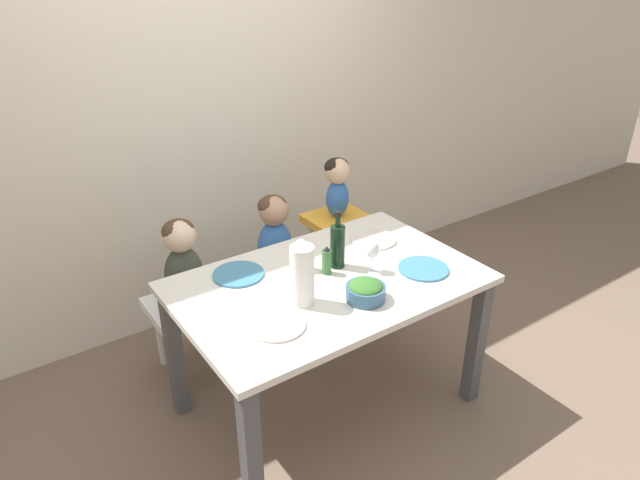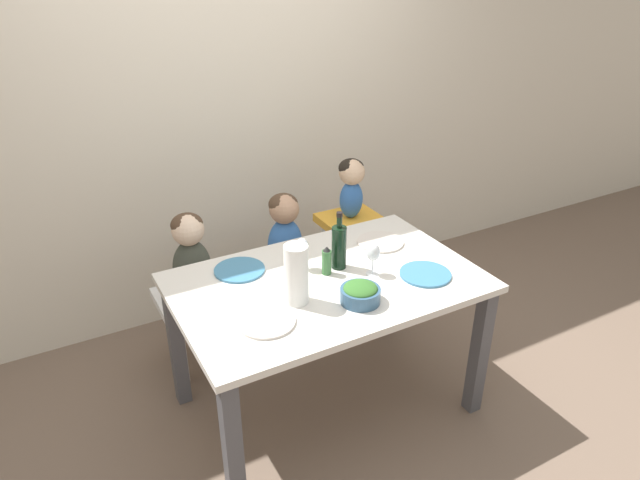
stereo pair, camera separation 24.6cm
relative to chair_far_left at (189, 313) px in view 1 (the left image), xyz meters
The scene contains 19 objects.
ground_plane 0.90m from the chair_far_left, 55.55° to the right, with size 14.00×14.00×0.00m, color #705B4C.
wall_back 1.21m from the chair_far_left, 50.27° to the left, with size 10.00×0.06×2.70m.
dining_table 0.86m from the chair_far_left, 55.55° to the right, with size 1.43×0.91×0.77m.
chair_far_left is the anchor object (origin of this frame).
chair_far_center 0.56m from the chair_far_left, ahead, with size 0.42×0.37×0.45m.
chair_right_highchair 1.02m from the chair_far_left, ahead, with size 0.36×0.32×0.70m.
person_child_left 0.34m from the chair_far_left, 90.00° to the left, with size 0.21×0.18×0.48m.
person_child_center 0.65m from the chair_far_left, ahead, with size 0.21×0.18×0.48m.
person_baby_right 1.14m from the chair_far_left, ahead, with size 0.15×0.16×0.37m.
wine_bottle 0.96m from the chair_far_left, 46.15° to the right, with size 0.07×0.07×0.29m.
paper_towel_roll 0.96m from the chair_far_left, 71.93° to the right, with size 0.11×0.11×0.28m.
wine_glass_near 1.11m from the chair_far_left, 46.97° to the right, with size 0.06×0.06×0.16m.
wine_glass_far 0.83m from the chair_far_left, 51.76° to the right, with size 0.06×0.06×0.16m.
salad_bowl_large 1.12m from the chair_far_left, 61.27° to the right, with size 0.18×0.18×0.09m.
dinner_plate_front_left 0.94m from the chair_far_left, 85.64° to the right, with size 0.25×0.25×0.01m.
dinner_plate_back_left 0.57m from the chair_far_left, 72.06° to the right, with size 0.25×0.25×0.01m.
dinner_plate_back_right 1.09m from the chair_far_left, 28.12° to the right, with size 0.25×0.25×0.01m.
dinner_plate_front_right 1.30m from the chair_far_left, 43.92° to the right, with size 0.25×0.25×0.01m.
condiment_bottle_hot_sauce 0.91m from the chair_far_left, 51.82° to the right, with size 0.05×0.05×0.15m.
Camera 1 is at (-1.35, -1.88, 2.16)m, focal length 32.00 mm.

